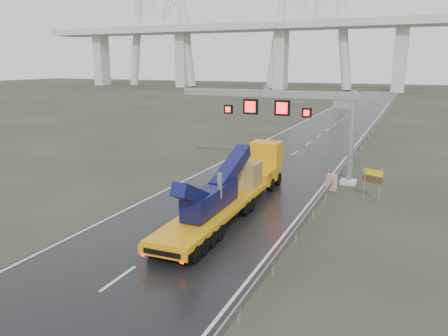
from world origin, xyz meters
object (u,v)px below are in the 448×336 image
at_px(exit_sign_pair, 372,179).
at_px(striped_barrier, 331,182).
at_px(heavy_haul_truck, 239,183).
at_px(sign_gantry, 291,109).

bearing_deg(exit_sign_pair, striped_barrier, 169.19).
bearing_deg(striped_barrier, heavy_haul_truck, -121.77).
height_order(sign_gantry, striped_barrier, sign_gantry).
bearing_deg(sign_gantry, striped_barrier, -30.88).
bearing_deg(striped_barrier, exit_sign_pair, -25.12).
xyz_separation_m(sign_gantry, exit_sign_pair, (6.90, -4.25, -3.97)).
bearing_deg(heavy_haul_truck, sign_gantry, 81.39).
xyz_separation_m(exit_sign_pair, striped_barrier, (-3.00, 1.92, -1.04)).
height_order(heavy_haul_truck, exit_sign_pair, heavy_haul_truck).
distance_m(exit_sign_pair, striped_barrier, 3.71).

